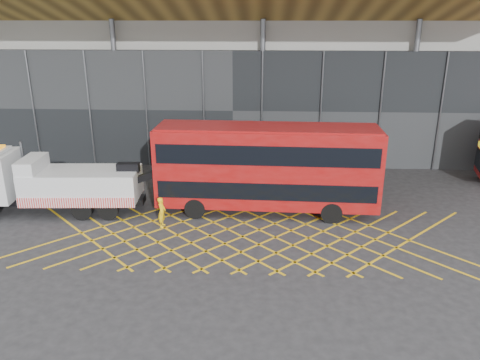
{
  "coord_description": "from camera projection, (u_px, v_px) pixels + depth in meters",
  "views": [
    {
      "loc": [
        4.12,
        -20.57,
        10.15
      ],
      "look_at": [
        3.0,
        1.5,
        2.4
      ],
      "focal_mm": 35.0,
      "sensor_mm": 36.0,
      "label": 1
    }
  ],
  "objects": [
    {
      "name": "ground_plane",
      "position": [
        177.0,
        235.0,
        22.94
      ],
      "size": [
        120.0,
        120.0,
        0.0
      ],
      "primitive_type": "plane",
      "color": "#252527"
    },
    {
      "name": "road_markings",
      "position": [
        243.0,
        236.0,
        22.78
      ],
      "size": [
        23.16,
        7.16,
        0.01
      ],
      "color": "gold",
      "rests_on": "ground_plane"
    },
    {
      "name": "construction_building",
      "position": [
        237.0,
        32.0,
        37.21
      ],
      "size": [
        55.0,
        23.97,
        18.0
      ],
      "color": "gray",
      "rests_on": "ground_plane"
    },
    {
      "name": "recovery_truck",
      "position": [
        49.0,
        182.0,
        25.11
      ],
      "size": [
        10.72,
        3.01,
        3.73
      ],
      "rotation": [
        0.0,
        0.0,
        0.06
      ],
      "color": "black",
      "rests_on": "ground_plane"
    },
    {
      "name": "bus_towed",
      "position": [
        267.0,
        165.0,
        24.87
      ],
      "size": [
        11.84,
        3.11,
        4.78
      ],
      "rotation": [
        0.0,
        0.0,
        -0.03
      ],
      "color": "maroon",
      "rests_on": "ground_plane"
    },
    {
      "name": "worker",
      "position": [
        162.0,
        212.0,
        23.66
      ],
      "size": [
        0.41,
        0.59,
        1.57
      ],
      "primitive_type": "imported",
      "rotation": [
        0.0,
        0.0,
        1.51
      ],
      "color": "yellow",
      "rests_on": "ground_plane"
    }
  ]
}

